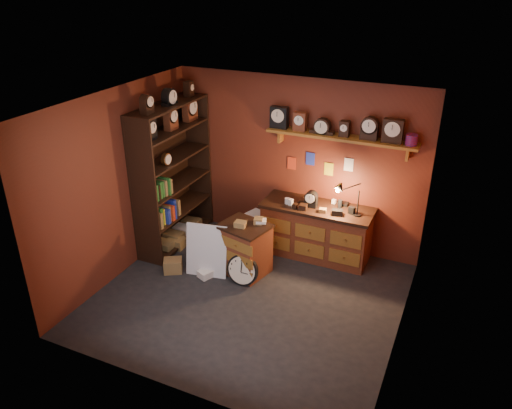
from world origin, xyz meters
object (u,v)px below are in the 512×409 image
(shelving_unit, at_px, (171,170))
(low_cabinet, at_px, (245,247))
(big_round_clock, at_px, (243,270))
(workbench, at_px, (316,228))

(shelving_unit, bearing_deg, low_cabinet, -15.25)
(shelving_unit, bearing_deg, big_round_clock, -23.86)
(low_cabinet, distance_m, big_round_clock, 0.37)
(shelving_unit, xyz_separation_m, workbench, (2.26, 0.49, -0.78))
(big_round_clock, bearing_deg, shelving_unit, 156.14)
(workbench, xyz_separation_m, big_round_clock, (-0.70, -1.19, -0.24))
(low_cabinet, bearing_deg, big_round_clock, -56.15)
(shelving_unit, xyz_separation_m, big_round_clock, (1.57, -0.69, -1.02))
(workbench, xyz_separation_m, low_cabinet, (-0.80, -0.89, -0.05))
(shelving_unit, distance_m, low_cabinet, 1.73)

